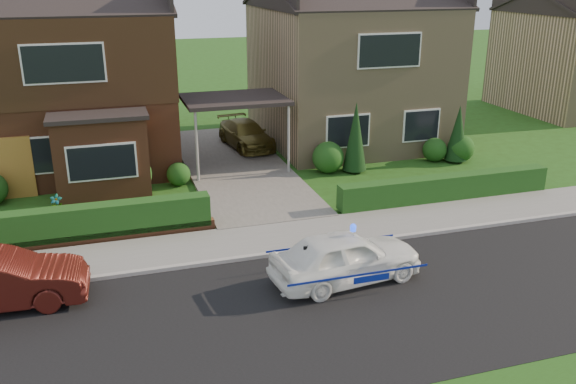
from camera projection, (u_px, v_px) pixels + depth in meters
name	position (u px, v px, depth m)	size (l,w,h in m)	color
ground	(343.00, 308.00, 13.83)	(120.00, 120.00, 0.00)	#214713
road	(343.00, 308.00, 13.83)	(60.00, 6.00, 0.02)	black
kerb	(301.00, 251.00, 16.55)	(60.00, 0.16, 0.12)	#9E9993
sidewalk	(289.00, 236.00, 17.49)	(60.00, 2.00, 0.10)	slate
driveway	(236.00, 166.00, 23.68)	(3.80, 12.00, 0.12)	#666059
house_left	(70.00, 65.00, 23.39)	(7.50, 9.53, 7.25)	brown
house_right	(348.00, 57.00, 26.76)	(7.50, 8.06, 7.25)	tan
carport_link	(234.00, 101.00, 22.75)	(3.80, 3.00, 2.77)	black
dwarf_wall	(77.00, 240.00, 16.91)	(7.70, 0.25, 0.36)	brown
hedge_left	(78.00, 244.00, 17.10)	(7.50, 0.55, 0.90)	#1B3A12
hedge_right	(444.00, 201.00, 20.25)	(7.50, 0.55, 0.80)	#1B3A12
shrub_left_mid	(132.00, 174.00, 20.83)	(1.32, 1.32, 1.32)	#1B3A12
shrub_left_near	(179.00, 174.00, 21.63)	(0.84, 0.84, 0.84)	#1B3A12
shrub_right_near	(328.00, 157.00, 22.95)	(1.20, 1.20, 1.20)	#1B3A12
shrub_right_mid	(435.00, 150.00, 24.37)	(0.96, 0.96, 0.96)	#1B3A12
shrub_right_far	(461.00, 148.00, 24.36)	(1.08, 1.08, 1.08)	#1B3A12
conifer_a	(355.00, 139.00, 22.81)	(0.90, 0.90, 2.60)	black
conifer_b	(458.00, 135.00, 24.11)	(0.90, 0.90, 2.20)	black
neighbour_right	(576.00, 62.00, 32.88)	(6.50, 7.00, 5.20)	tan
police_car	(346.00, 257.00, 14.84)	(3.47, 3.93, 1.45)	white
driveway_car	(246.00, 134.00, 25.97)	(1.53, 3.76, 1.09)	brown
potted_plant_a	(57.00, 206.00, 18.89)	(0.37, 0.25, 0.70)	gray
potted_plant_b	(151.00, 215.00, 18.04)	(0.46, 0.37, 0.83)	gray
potted_plant_c	(79.00, 192.00, 20.06)	(0.41, 0.41, 0.74)	gray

